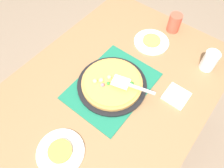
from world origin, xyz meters
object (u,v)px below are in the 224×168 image
plate_near_left (151,42)px  cup_far (210,61)px  plate_far_right (61,152)px  pizza_server (130,85)px  napkin_stack (176,96)px  pizza_pan (112,85)px  served_slice_left (152,40)px  served_slice_right (60,151)px  cup_corner (174,23)px  pizza (112,83)px

plate_near_left → cup_far: (0.03, -0.36, 0.06)m
plate_far_right → pizza_server: 0.46m
plate_far_right → napkin_stack: 0.65m
pizza_pan → served_slice_left: 0.41m
pizza_server → napkin_stack: bearing=-58.8°
served_slice_right → napkin_stack: bearing=-25.1°
cup_corner → pizza_server: size_ratio=0.51×
plate_near_left → served_slice_left: served_slice_left is taller
pizza_pan → served_slice_left: bearing=0.8°
plate_near_left → pizza_server: (-0.39, -0.10, 0.06)m
pizza_pan → plate_near_left: (0.41, 0.01, -0.01)m
plate_far_right → served_slice_left: size_ratio=2.00×
pizza_server → pizza: bearing=105.7°
served_slice_right → cup_corner: cup_corner is taller
napkin_stack → plate_far_right: bearing=154.9°
cup_far → cup_corner: 0.34m
pizza_pan → cup_far: (0.44, -0.35, 0.05)m
pizza → plate_far_right: size_ratio=1.50×
pizza_pan → served_slice_left: (0.41, 0.01, 0.01)m
pizza_server → napkin_stack: 0.26m
plate_far_right → pizza_server: bearing=-7.3°
served_slice_left → plate_far_right: bearing=-177.1°
pizza_server → served_slice_right: bearing=172.7°
served_slice_left → napkin_stack: served_slice_left is taller
pizza_pan → served_slice_right: bearing=-175.1°
plate_near_left → napkin_stack: (-0.25, -0.32, 0.00)m
served_slice_left → napkin_stack: bearing=-128.9°
plate_far_right → cup_far: size_ratio=1.83×
pizza_pan → cup_corner: 0.60m
cup_corner → pizza_server: bearing=-174.8°
pizza_server → plate_far_right: bearing=172.7°
plate_near_left → served_slice_left: 0.01m
plate_near_left → pizza_server: 0.40m
served_slice_left → plate_near_left: bearing=0.0°
pizza_pan → napkin_stack: 0.35m
plate_near_left → served_slice_left: bearing=0.0°
pizza_pan → cup_corner: cup_corner is taller
plate_near_left → napkin_stack: 0.41m
cup_corner → napkin_stack: 0.51m
cup_far → pizza_server: bearing=148.2°
cup_far → napkin_stack: (-0.28, 0.04, -0.05)m
cup_far → pizza_server: (-0.41, 0.26, 0.01)m
plate_near_left → served_slice_left: (0.00, 0.00, 0.01)m
pizza_pan → napkin_stack: bearing=-63.2°
pizza_server → napkin_stack: (0.13, -0.22, -0.06)m
pizza_pan → pizza_server: 0.11m
pizza_pan → plate_near_left: bearing=0.8°
plate_far_right → cup_far: 0.92m
pizza → plate_near_left: bearing=0.7°
served_slice_left → napkin_stack: 0.41m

